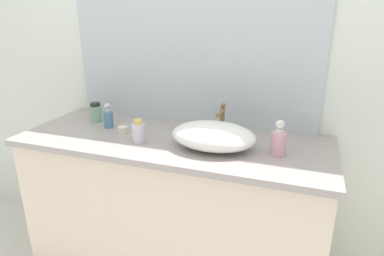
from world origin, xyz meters
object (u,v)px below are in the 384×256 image
object	(u,v)px
soap_dispenser	(108,118)
lotion_bottle	(96,112)
perfume_bottle	(139,132)
candle_jar	(123,130)
spray_can	(279,141)
sink_basin	(213,136)

from	to	relation	value
soap_dispenser	lotion_bottle	distance (m)	0.15
perfume_bottle	candle_jar	distance (m)	0.17
candle_jar	spray_can	bearing A→B (deg)	-1.59
lotion_bottle	perfume_bottle	size ratio (longest dim) A/B	0.96
soap_dispenser	perfume_bottle	size ratio (longest dim) A/B	1.21
sink_basin	lotion_bottle	distance (m)	0.79
lotion_bottle	spray_can	xyz separation A→B (m)	(1.08, -0.15, 0.01)
candle_jar	lotion_bottle	bearing A→B (deg)	153.84
sink_basin	spray_can	distance (m)	0.30
soap_dispenser	spray_can	world-z (taller)	spray_can
lotion_bottle	perfume_bottle	distance (m)	0.45
soap_dispenser	spray_can	xyz separation A→B (m)	(0.94, -0.08, 0.01)
perfume_bottle	spray_can	size ratio (longest dim) A/B	0.71
perfume_bottle	candle_jar	size ratio (longest dim) A/B	2.24
sink_basin	lotion_bottle	bearing A→B (deg)	167.51
perfume_bottle	candle_jar	xyz separation A→B (m)	(-0.14, 0.09, -0.04)
soap_dispenser	perfume_bottle	bearing A→B (deg)	-28.11
soap_dispenser	lotion_bottle	size ratio (longest dim) A/B	1.25
soap_dispenser	perfume_bottle	world-z (taller)	soap_dispenser
sink_basin	spray_can	xyz separation A→B (m)	(0.30, 0.02, 0.00)
soap_dispenser	lotion_bottle	bearing A→B (deg)	151.48
sink_basin	spray_can	bearing A→B (deg)	4.64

